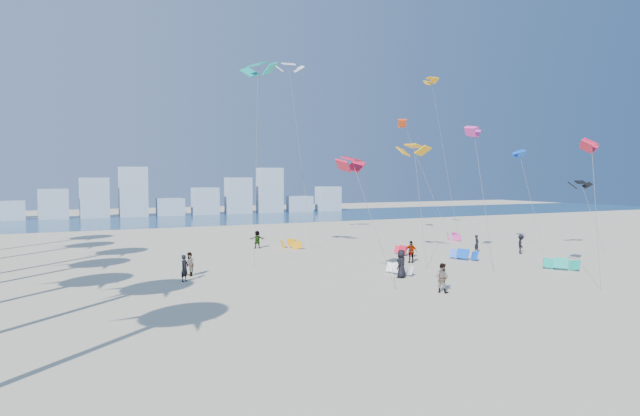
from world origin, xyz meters
name	(u,v)px	position (x,y,z in m)	size (l,w,h in m)	color
ground	(420,323)	(0.00, 0.00, 0.00)	(220.00, 220.00, 0.00)	beige
ocean	(136,221)	(0.00, 72.00, 0.01)	(220.00, 220.00, 0.00)	navy
kitesurfer_near	(185,268)	(-6.85, 15.89, 0.86)	(0.63, 0.41, 1.73)	black
kitesurfer_mid	(442,278)	(5.55, 5.40, 0.87)	(0.84, 0.66, 1.73)	gray
kitesurfers_far	(369,250)	(8.99, 18.91, 0.86)	(29.73, 20.63, 1.89)	black
grounded_kites	(424,252)	(14.15, 18.55, 0.40)	(19.79, 23.74, 0.83)	white
flying_kites	(401,114)	(13.29, 20.75, 12.14)	(32.40, 33.27, 18.62)	red
distant_skyline	(117,199)	(-1.19, 82.00, 3.09)	(85.00, 3.00, 8.40)	#9EADBF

